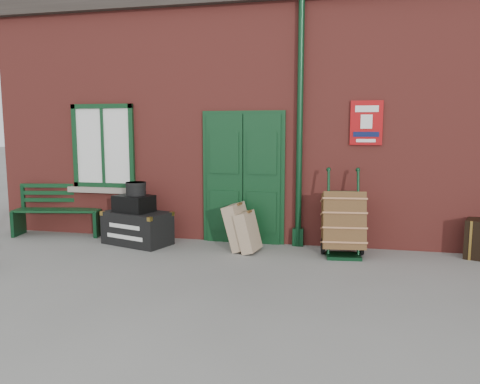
# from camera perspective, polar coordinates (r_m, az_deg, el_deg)

# --- Properties ---
(ground) EXTENTS (80.00, 80.00, 0.00)m
(ground) POSITION_cam_1_polar(r_m,az_deg,el_deg) (6.73, 0.24, -9.18)
(ground) COLOR gray
(ground) RESTS_ON ground
(station_building) EXTENTS (10.30, 4.30, 4.36)m
(station_building) POSITION_cam_1_polar(r_m,az_deg,el_deg) (9.88, 4.66, 8.85)
(station_building) COLOR maroon
(station_building) RESTS_ON ground
(bench) EXTENTS (1.64, 0.78, 0.97)m
(bench) POSITION_cam_1_polar(r_m,az_deg,el_deg) (9.31, -21.15, -1.89)
(bench) COLOR #0E3419
(bench) RESTS_ON ground
(houdini_trunk) EXTENTS (1.25, 0.93, 0.56)m
(houdini_trunk) POSITION_cam_1_polar(r_m,az_deg,el_deg) (8.19, -12.40, -4.29)
(houdini_trunk) COLOR black
(houdini_trunk) RESTS_ON ground
(strongbox) EXTENTS (0.72, 0.61, 0.28)m
(strongbox) POSITION_cam_1_polar(r_m,az_deg,el_deg) (8.14, -12.80, -1.38)
(strongbox) COLOR black
(strongbox) RESTS_ON houdini_trunk
(hatbox) EXTENTS (0.42, 0.42, 0.22)m
(hatbox) POSITION_cam_1_polar(r_m,az_deg,el_deg) (8.12, -12.57, 0.39)
(hatbox) COLOR black
(hatbox) RESTS_ON strongbox
(suitcase_back) EXTENTS (0.48, 0.58, 0.77)m
(suitcase_back) POSITION_cam_1_polar(r_m,az_deg,el_deg) (7.60, -0.19, -4.25)
(suitcase_back) COLOR tan
(suitcase_back) RESTS_ON ground
(suitcase_front) EXTENTS (0.41, 0.52, 0.66)m
(suitcase_front) POSITION_cam_1_polar(r_m,az_deg,el_deg) (7.47, 0.99, -4.86)
(suitcase_front) COLOR tan
(suitcase_front) RESTS_ON ground
(porter_trolley) EXTENTS (0.71, 0.76, 1.32)m
(porter_trolley) POSITION_cam_1_polar(r_m,az_deg,el_deg) (7.43, 12.46, -3.68)
(porter_trolley) COLOR black
(porter_trolley) RESTS_ON ground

